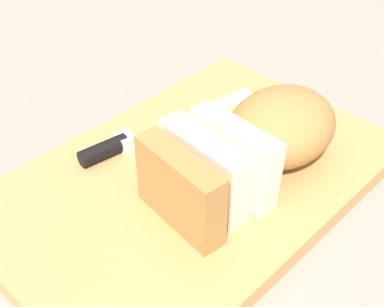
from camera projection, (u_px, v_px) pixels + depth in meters
The scene contains 7 objects.
ground_plane at pixel (192, 189), 0.62m from camera, with size 3.00×3.00×0.00m, color gray.
cutting_board at pixel (192, 181), 0.62m from camera, with size 0.47×0.31×0.02m, color tan.
bread_loaf at pixel (255, 143), 0.59m from camera, with size 0.25×0.13×0.09m.
bread_knife at pixel (134, 139), 0.65m from camera, with size 0.26×0.06×0.02m.
crumb_near_knife at pixel (242, 160), 0.62m from camera, with size 0.01×0.01×0.01m, color tan.
crumb_near_loaf at pixel (153, 164), 0.62m from camera, with size 0.01×0.01×0.01m, color tan.
crumb_stray_left at pixel (160, 188), 0.59m from camera, with size 0.00×0.00×0.00m, color tan.
Camera 1 is at (0.33, 0.32, 0.42)m, focal length 49.73 mm.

